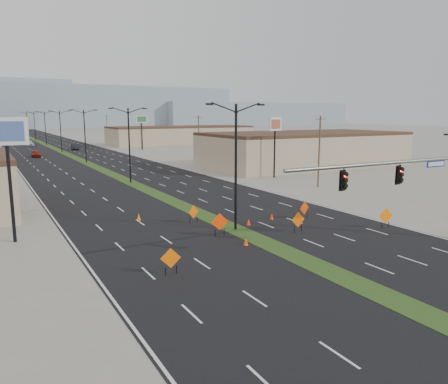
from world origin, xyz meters
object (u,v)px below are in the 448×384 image
cone_2 (272,216)px  streetlight_3 (61,130)px  construction_sign_1 (220,223)px  pole_sign_east_far (142,122)px  streetlight_6 (27,123)px  car_left (36,154)px  construction_sign_3 (304,209)px  pole_sign_west (6,141)px  car_far (29,143)px  streetlight_5 (35,125)px  construction_sign_4 (298,220)px  signal_mast (417,180)px  streetlight_4 (45,127)px  cone_0 (246,242)px  construction_sign_0 (171,259)px  streetlight_0 (236,163)px  construction_sign_5 (386,216)px  streetlight_1 (129,143)px  cone_1 (249,222)px  streetlight_2 (85,134)px  pole_sign_east_near (275,129)px  cone_3 (139,217)px  car_mid (75,147)px

cone_2 → streetlight_3: bearing=93.2°
construction_sign_1 → cone_2: (6.58, 2.43, -0.78)m
pole_sign_east_far → streetlight_6: bearing=115.0°
car_left → construction_sign_3: bearing=-77.9°
streetlight_6 → pole_sign_west: 163.80m
streetlight_3 → car_far: streetlight_3 is taller
streetlight_5 → construction_sign_4: bearing=-88.4°
signal_mast → streetlight_6: bearing=92.8°
streetlight_4 → car_far: streetlight_4 is taller
construction_sign_4 → car_far: bearing=94.3°
cone_2 → car_far: bearing=95.0°
construction_sign_1 → cone_0: construction_sign_1 is taller
streetlight_3 → construction_sign_0: 91.24m
streetlight_0 → streetlight_6: same height
construction_sign_5 → construction_sign_4: bearing=176.2°
construction_sign_5 → construction_sign_3: bearing=138.0°
streetlight_1 → streetlight_4: size_ratio=1.00×
construction_sign_4 → cone_2: size_ratio=3.02×
car_left → cone_1: car_left is taller
streetlight_3 → cone_0: size_ratio=17.73×
signal_mast → cone_1: (-6.86, 10.72, -4.51)m
streetlight_5 → cone_2: size_ratio=18.31×
streetlight_6 → construction_sign_4: bearing=-88.7°
streetlight_1 → construction_sign_1: size_ratio=5.61×
construction_sign_4 → pole_sign_east_far: size_ratio=0.19×
streetlight_2 → streetlight_6: size_ratio=1.00×
streetlight_2 → car_left: 18.98m
construction_sign_4 → pole_sign_east_near: 30.85m
car_far → streetlight_3: bearing=-81.5°
car_far → cone_3: size_ratio=8.45×
car_left → construction_sign_3: size_ratio=2.75×
car_left → pole_sign_east_far: size_ratio=0.49×
cone_0 → construction_sign_3: bearing=25.9°
streetlight_1 → streetlight_6: 140.00m
streetlight_4 → streetlight_6: bearing=90.0°
car_far → pole_sign_east_near: size_ratio=0.60×
streetlight_5 → car_far: 30.72m
cone_1 → streetlight_3: bearing=91.2°
streetlight_1 → construction_sign_4: bearing=-82.8°
streetlight_1 → cone_2: (4.58, -26.57, -5.15)m
construction_sign_0 → cone_3: (2.54, 13.62, -0.62)m
streetlight_0 → car_left: size_ratio=2.31×
cone_0 → cone_2: 8.20m
streetlight_5 → cone_2: 138.74m
streetlight_1 → streetlight_2: bearing=90.0°
streetlight_3 → cone_3: 77.51m
car_mid → cone_2: size_ratio=8.27×
streetlight_3 → cone_0: (-1.53, -88.04, -5.14)m
streetlight_2 → pole_sign_east_far: 31.78m
cone_3 → pole_sign_east_near: 30.91m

